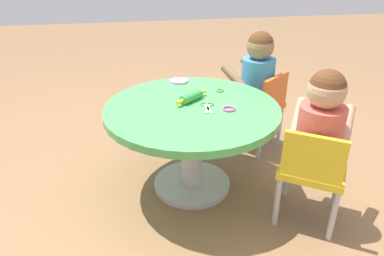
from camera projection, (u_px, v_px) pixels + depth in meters
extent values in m
plane|color=olive|center=(192.00, 185.00, 2.12)|extent=(10.00, 10.00, 0.00)
cylinder|color=silver|center=(192.00, 183.00, 2.11)|extent=(0.44, 0.44, 0.03)
cylinder|color=silver|center=(192.00, 151.00, 2.01)|extent=(0.12, 0.12, 0.47)
cylinder|color=#4CB259|center=(192.00, 110.00, 1.90)|extent=(0.92, 0.92, 0.04)
cylinder|color=#B7B7BC|center=(337.00, 185.00, 1.89)|extent=(0.03, 0.03, 0.28)
cylinder|color=#B7B7BC|center=(287.00, 174.00, 1.98)|extent=(0.03, 0.03, 0.28)
cylinder|color=#B7B7BC|center=(333.00, 216.00, 1.68)|extent=(0.03, 0.03, 0.28)
cylinder|color=#B7B7BC|center=(277.00, 202.00, 1.77)|extent=(0.03, 0.03, 0.28)
cube|color=yellow|center=(313.00, 167.00, 1.76)|extent=(0.42, 0.42, 0.04)
cube|color=yellow|center=(313.00, 158.00, 1.59)|extent=(0.17, 0.24, 0.22)
cube|color=#3F4772|center=(313.00, 167.00, 1.75)|extent=(0.38, 0.37, 0.04)
cylinder|color=#D8594C|center=(319.00, 136.00, 1.68)|extent=(0.21, 0.21, 0.30)
sphere|color=tan|center=(327.00, 90.00, 1.57)|extent=(0.17, 0.17, 0.17)
sphere|color=#593319|center=(327.00, 87.00, 1.57)|extent=(0.16, 0.16, 0.16)
cylinder|color=tan|center=(346.00, 127.00, 1.71)|extent=(0.21, 0.16, 0.17)
cylinder|color=tan|center=(299.00, 119.00, 1.79)|extent=(0.21, 0.16, 0.17)
cylinder|color=#B7B7BC|center=(248.00, 115.00, 2.65)|extent=(0.03, 0.03, 0.28)
cylinder|color=#B7B7BC|center=(227.00, 128.00, 2.48)|extent=(0.03, 0.03, 0.28)
cylinder|color=#B7B7BC|center=(280.00, 126.00, 2.50)|extent=(0.03, 0.03, 0.28)
cylinder|color=#B7B7BC|center=(260.00, 140.00, 2.32)|extent=(0.03, 0.03, 0.28)
cube|color=orange|center=(255.00, 106.00, 2.41)|extent=(0.42, 0.42, 0.04)
cube|color=orange|center=(275.00, 93.00, 2.28)|extent=(0.19, 0.22, 0.22)
cube|color=#3F4772|center=(255.00, 105.00, 2.41)|extent=(0.38, 0.38, 0.04)
cylinder|color=#3F8CCC|center=(257.00, 81.00, 2.33)|extent=(0.21, 0.21, 0.30)
sphere|color=#997051|center=(260.00, 46.00, 2.23)|extent=(0.17, 0.17, 0.17)
sphere|color=#593319|center=(261.00, 44.00, 2.23)|extent=(0.16, 0.16, 0.16)
cylinder|color=#997051|center=(254.00, 70.00, 2.46)|extent=(0.20, 0.18, 0.17)
cylinder|color=#997051|center=(235.00, 79.00, 2.31)|extent=(0.20, 0.18, 0.17)
cylinder|color=green|center=(191.00, 97.00, 1.94)|extent=(0.13, 0.14, 0.05)
cylinder|color=yellow|center=(180.00, 102.00, 1.88)|extent=(0.05, 0.05, 0.02)
cylinder|color=yellow|center=(202.00, 92.00, 2.00)|extent=(0.05, 0.05, 0.02)
cube|color=silver|center=(208.00, 109.00, 1.86)|extent=(0.11, 0.02, 0.01)
cube|color=silver|center=(208.00, 109.00, 1.86)|extent=(0.11, 0.05, 0.01)
torus|color=green|center=(204.00, 104.00, 1.91)|extent=(0.04, 0.04, 0.01)
torus|color=green|center=(210.00, 104.00, 1.91)|extent=(0.04, 0.04, 0.01)
cylinder|color=#CC99E5|center=(179.00, 81.00, 2.22)|extent=(0.11, 0.11, 0.01)
torus|color=#D83FA5|center=(229.00, 109.00, 1.85)|extent=(0.07, 0.07, 0.01)
torus|color=#4CB259|center=(220.00, 90.00, 2.08)|extent=(0.05, 0.05, 0.01)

